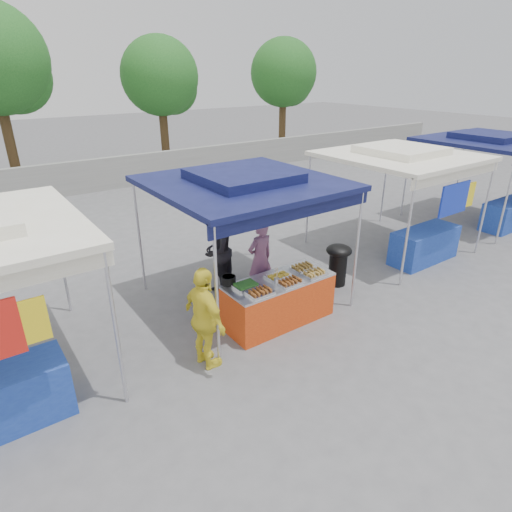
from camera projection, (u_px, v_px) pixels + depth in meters
ground_plane at (275, 318)px, 7.92m from camera, size 80.00×80.00×0.00m
back_wall at (93, 176)px, 15.86m from camera, size 40.00×0.25×1.20m
main_canopy at (244, 182)px, 7.69m from camera, size 3.20×3.20×2.57m
neighbor_stall_right at (411, 191)px, 10.11m from camera, size 3.20×3.20×2.57m
neighbor_stall_far at (497, 169)px, 12.24m from camera, size 3.20×3.20×2.57m
tree_2 at (163, 80)px, 18.19m from camera, size 3.34×3.24×5.58m
tree_3 at (285, 76)px, 21.71m from camera, size 3.40×3.32×5.71m
vendor_table at (279, 301)px, 7.68m from camera, size 2.00×0.80×0.85m
food_tray_fl at (260, 292)px, 7.00m from camera, size 0.42×0.30×0.07m
food_tray_fm at (290, 282)px, 7.33m from camera, size 0.42×0.30×0.07m
food_tray_fr at (314, 274)px, 7.64m from camera, size 0.42×0.30×0.07m
food_tray_bl at (246, 285)px, 7.22m from camera, size 0.42×0.30×0.07m
food_tray_bm at (278, 276)px, 7.55m from camera, size 0.42×0.30×0.07m
food_tray_br at (303, 267)px, 7.87m from camera, size 0.42×0.30×0.07m
cooking_pot at (229, 280)px, 7.32m from camera, size 0.25×0.25×0.15m
skewer_cup at (277, 281)px, 7.32m from camera, size 0.09×0.09×0.11m
wok_burner at (338, 261)px, 8.97m from camera, size 0.54×0.54×0.91m
crate_left at (247, 305)px, 8.10m from camera, size 0.47×0.33×0.28m
crate_right at (270, 296)px, 8.38m from camera, size 0.51×0.36×0.31m
crate_stacked at (270, 283)px, 8.26m from camera, size 0.48×0.33×0.29m
vendor_woman at (260, 259)px, 8.46m from camera, size 0.59×0.40×1.58m
helper_man at (217, 251)px, 8.75m from camera, size 1.01×0.95×1.65m
customer_person at (205, 319)px, 6.36m from camera, size 0.47×0.99×1.65m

